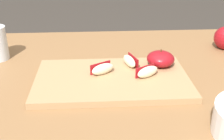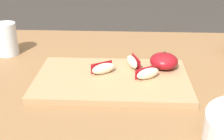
% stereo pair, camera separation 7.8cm
% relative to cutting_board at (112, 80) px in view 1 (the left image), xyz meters
% --- Properties ---
extents(dining_table, '(1.16, 0.90, 0.77)m').
position_rel_cutting_board_xyz_m(dining_table, '(0.04, -0.01, -0.12)').
color(dining_table, brown).
rests_on(dining_table, ground_plane).
extents(cutting_board, '(0.41, 0.25, 0.02)m').
position_rel_cutting_board_xyz_m(cutting_board, '(0.00, 0.00, 0.00)').
color(cutting_board, '#A37F56').
rests_on(cutting_board, dining_table).
extents(apple_half_skin_up, '(0.08, 0.08, 0.05)m').
position_rel_cutting_board_xyz_m(apple_half_skin_up, '(0.14, 0.06, 0.03)').
color(apple_half_skin_up, maroon).
rests_on(apple_half_skin_up, cutting_board).
extents(apple_wedge_front, '(0.07, 0.05, 0.03)m').
position_rel_cutting_board_xyz_m(apple_wedge_front, '(-0.02, 0.02, 0.02)').
color(apple_wedge_front, beige).
rests_on(apple_wedge_front, cutting_board).
extents(apple_wedge_middle, '(0.04, 0.07, 0.03)m').
position_rel_cutting_board_xyz_m(apple_wedge_middle, '(0.05, 0.07, 0.02)').
color(apple_wedge_middle, beige).
rests_on(apple_wedge_middle, cutting_board).
extents(apple_wedge_back, '(0.07, 0.05, 0.03)m').
position_rel_cutting_board_xyz_m(apple_wedge_back, '(0.09, -0.01, 0.02)').
color(apple_wedge_back, beige).
rests_on(apple_wedge_back, cutting_board).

